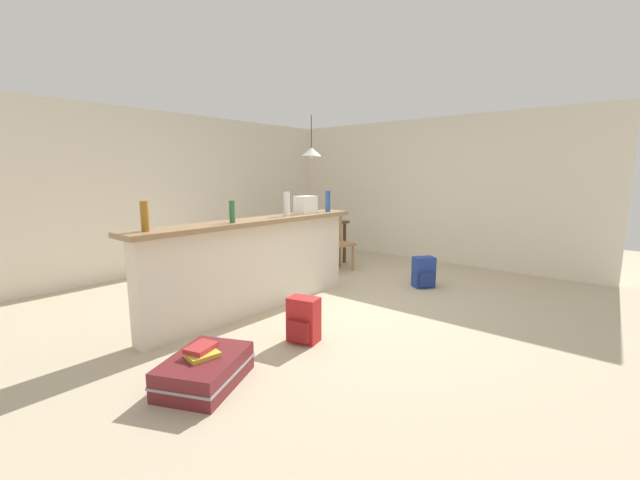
{
  "coord_description": "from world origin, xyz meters",
  "views": [
    {
      "loc": [
        -3.72,
        -3.0,
        1.55
      ],
      "look_at": [
        0.07,
        0.19,
        0.73
      ],
      "focal_mm": 22.61,
      "sensor_mm": 36.0,
      "label": 1
    }
  ],
  "objects_px": {
    "grocery_bag": "(306,205)",
    "backpack_blue": "(424,273)",
    "bottle_amber": "(145,216)",
    "pendant_lamp": "(311,152)",
    "bottle_green": "(232,212)",
    "dining_chair_near_partition": "(336,238)",
    "bottle_white": "(287,204)",
    "suitcase_flat_maroon": "(205,370)",
    "backpack_red": "(303,321)",
    "book_stack": "(202,351)",
    "bottle_blue": "(328,201)",
    "dining_table": "(311,227)"
  },
  "relations": [
    {
      "from": "bottle_blue",
      "to": "backpack_red",
      "type": "relative_size",
      "value": 0.66
    },
    {
      "from": "bottle_white",
      "to": "pendant_lamp",
      "type": "bearing_deg",
      "value": 33.12
    },
    {
      "from": "bottle_green",
      "to": "dining_chair_near_partition",
      "type": "relative_size",
      "value": 0.24
    },
    {
      "from": "pendant_lamp",
      "to": "bottle_blue",
      "type": "bearing_deg",
      "value": -130.59
    },
    {
      "from": "dining_chair_near_partition",
      "to": "book_stack",
      "type": "distance_m",
      "value": 3.82
    },
    {
      "from": "dining_table",
      "to": "book_stack",
      "type": "height_order",
      "value": "dining_table"
    },
    {
      "from": "bottle_blue",
      "to": "backpack_red",
      "type": "height_order",
      "value": "bottle_blue"
    },
    {
      "from": "bottle_green",
      "to": "backpack_red",
      "type": "bearing_deg",
      "value": -86.01
    },
    {
      "from": "bottle_green",
      "to": "backpack_red",
      "type": "height_order",
      "value": "bottle_green"
    },
    {
      "from": "bottle_white",
      "to": "suitcase_flat_maroon",
      "type": "height_order",
      "value": "bottle_white"
    },
    {
      "from": "pendant_lamp",
      "to": "suitcase_flat_maroon",
      "type": "height_order",
      "value": "pendant_lamp"
    },
    {
      "from": "bottle_blue",
      "to": "book_stack",
      "type": "height_order",
      "value": "bottle_blue"
    },
    {
      "from": "suitcase_flat_maroon",
      "to": "backpack_red",
      "type": "xyz_separation_m",
      "value": [
        1.04,
        -0.03,
        0.09
      ]
    },
    {
      "from": "bottle_white",
      "to": "backpack_blue",
      "type": "bearing_deg",
      "value": -31.11
    },
    {
      "from": "suitcase_flat_maroon",
      "to": "pendant_lamp",
      "type": "bearing_deg",
      "value": 30.11
    },
    {
      "from": "bottle_amber",
      "to": "bottle_white",
      "type": "relative_size",
      "value": 0.93
    },
    {
      "from": "grocery_bag",
      "to": "pendant_lamp",
      "type": "height_order",
      "value": "pendant_lamp"
    },
    {
      "from": "dining_table",
      "to": "dining_chair_near_partition",
      "type": "distance_m",
      "value": 0.54
    },
    {
      "from": "suitcase_flat_maroon",
      "to": "backpack_blue",
      "type": "height_order",
      "value": "backpack_blue"
    },
    {
      "from": "dining_table",
      "to": "backpack_blue",
      "type": "relative_size",
      "value": 2.62
    },
    {
      "from": "bottle_green",
      "to": "pendant_lamp",
      "type": "relative_size",
      "value": 0.32
    },
    {
      "from": "bottle_white",
      "to": "suitcase_flat_maroon",
      "type": "distance_m",
      "value": 2.3
    },
    {
      "from": "bottle_amber",
      "to": "backpack_red",
      "type": "bearing_deg",
      "value": -47.02
    },
    {
      "from": "dining_chair_near_partition",
      "to": "bottle_amber",
      "type": "bearing_deg",
      "value": -171.1
    },
    {
      "from": "dining_table",
      "to": "book_stack",
      "type": "xyz_separation_m",
      "value": [
        -3.52,
        -2.01,
        -0.39
      ]
    },
    {
      "from": "bottle_amber",
      "to": "pendant_lamp",
      "type": "xyz_separation_m",
      "value": [
        3.44,
        1.09,
        0.72
      ]
    },
    {
      "from": "bottle_blue",
      "to": "dining_chair_near_partition",
      "type": "distance_m",
      "value": 1.31
    },
    {
      "from": "grocery_bag",
      "to": "backpack_blue",
      "type": "relative_size",
      "value": 0.62
    },
    {
      "from": "dining_table",
      "to": "book_stack",
      "type": "distance_m",
      "value": 4.07
    },
    {
      "from": "bottle_white",
      "to": "suitcase_flat_maroon",
      "type": "xyz_separation_m",
      "value": [
        -1.81,
        -0.92,
        -1.08
      ]
    },
    {
      "from": "dining_table",
      "to": "dining_chair_near_partition",
      "type": "xyz_separation_m",
      "value": [
        -0.01,
        -0.53,
        -0.13
      ]
    },
    {
      "from": "bottle_green",
      "to": "backpack_red",
      "type": "relative_size",
      "value": 0.54
    },
    {
      "from": "grocery_bag",
      "to": "book_stack",
      "type": "xyz_separation_m",
      "value": [
        -2.2,
        -0.95,
        -0.9
      ]
    },
    {
      "from": "bottle_blue",
      "to": "dining_table",
      "type": "distance_m",
      "value": 1.58
    },
    {
      "from": "bottle_green",
      "to": "dining_chair_near_partition",
      "type": "xyz_separation_m",
      "value": [
        2.53,
        0.62,
        -0.65
      ]
    },
    {
      "from": "pendant_lamp",
      "to": "backpack_blue",
      "type": "distance_m",
      "value": 2.73
    },
    {
      "from": "backpack_red",
      "to": "grocery_bag",
      "type": "bearing_deg",
      "value": 41.07
    },
    {
      "from": "bottle_white",
      "to": "backpack_red",
      "type": "bearing_deg",
      "value": -128.74
    },
    {
      "from": "dining_table",
      "to": "bottle_blue",
      "type": "bearing_deg",
      "value": -130.21
    },
    {
      "from": "dining_chair_near_partition",
      "to": "suitcase_flat_maroon",
      "type": "relative_size",
      "value": 1.04
    },
    {
      "from": "backpack_blue",
      "to": "suitcase_flat_maroon",
      "type": "bearing_deg",
      "value": 178.83
    },
    {
      "from": "dining_chair_near_partition",
      "to": "backpack_blue",
      "type": "relative_size",
      "value": 2.21
    },
    {
      "from": "bottle_blue",
      "to": "pendant_lamp",
      "type": "relative_size",
      "value": 0.39
    },
    {
      "from": "bottle_amber",
      "to": "dining_chair_near_partition",
      "type": "bearing_deg",
      "value": 8.9
    },
    {
      "from": "bottle_amber",
      "to": "bottle_blue",
      "type": "distance_m",
      "value": 2.45
    },
    {
      "from": "backpack_red",
      "to": "pendant_lamp",
      "type": "bearing_deg",
      "value": 39.85
    },
    {
      "from": "grocery_bag",
      "to": "backpack_blue",
      "type": "distance_m",
      "value": 1.9
    },
    {
      "from": "bottle_blue",
      "to": "grocery_bag",
      "type": "relative_size",
      "value": 1.07
    },
    {
      "from": "backpack_blue",
      "to": "book_stack",
      "type": "height_order",
      "value": "backpack_blue"
    },
    {
      "from": "suitcase_flat_maroon",
      "to": "book_stack",
      "type": "xyz_separation_m",
      "value": [
        -0.01,
        0.02,
        0.15
      ]
    }
  ]
}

